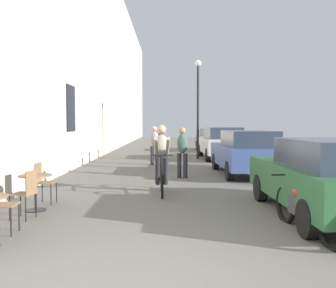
{
  "coord_description": "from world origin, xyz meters",
  "views": [
    {
      "loc": [
        0.42,
        -3.52,
        1.73
      ],
      "look_at": [
        0.4,
        10.83,
        0.96
      ],
      "focal_mm": 39.18,
      "sensor_mm": 36.0,
      "label": 1
    }
  ],
  "objects_px": {
    "cafe_table_mid": "(36,185)",
    "cafe_chair_mid_toward_wall": "(27,191)",
    "cafe_chair_near_toward_street": "(0,201)",
    "parked_car_second": "(246,152)",
    "pedestrian_mid": "(162,145)",
    "street_lamp": "(198,96)",
    "parked_car_nearest": "(324,177)",
    "parked_car_third": "(222,143)",
    "pedestrian_furthest": "(163,140)",
    "parked_motorcycle": "(307,208)",
    "pedestrian_near": "(183,149)",
    "parked_car_fourth": "(212,139)",
    "cyclist_on_bicycle": "(162,161)",
    "cafe_chair_mid_toward_street": "(43,180)",
    "pedestrian_far": "(155,143)"
  },
  "relations": [
    {
      "from": "pedestrian_near",
      "to": "pedestrian_furthest",
      "type": "relative_size",
      "value": 0.96
    },
    {
      "from": "cafe_chair_near_toward_street",
      "to": "pedestrian_furthest",
      "type": "height_order",
      "value": "pedestrian_furthest"
    },
    {
      "from": "street_lamp",
      "to": "cafe_chair_mid_toward_street",
      "type": "bearing_deg",
      "value": -112.12
    },
    {
      "from": "pedestrian_near",
      "to": "parked_car_third",
      "type": "distance_m",
      "value": 6.81
    },
    {
      "from": "cafe_chair_near_toward_street",
      "to": "parked_car_second",
      "type": "bearing_deg",
      "value": 51.76
    },
    {
      "from": "pedestrian_furthest",
      "to": "parked_car_third",
      "type": "height_order",
      "value": "pedestrian_furthest"
    },
    {
      "from": "cyclist_on_bicycle",
      "to": "parked_motorcycle",
      "type": "height_order",
      "value": "cyclist_on_bicycle"
    },
    {
      "from": "parked_car_nearest",
      "to": "cyclist_on_bicycle",
      "type": "bearing_deg",
      "value": 141.38
    },
    {
      "from": "pedestrian_furthest",
      "to": "parked_car_third",
      "type": "bearing_deg",
      "value": 11.13
    },
    {
      "from": "cafe_table_mid",
      "to": "parked_motorcycle",
      "type": "height_order",
      "value": "parked_motorcycle"
    },
    {
      "from": "parked_car_nearest",
      "to": "parked_motorcycle",
      "type": "height_order",
      "value": "parked_car_nearest"
    },
    {
      "from": "pedestrian_near",
      "to": "street_lamp",
      "type": "distance_m",
      "value": 6.96
    },
    {
      "from": "cafe_chair_near_toward_street",
      "to": "pedestrian_far",
      "type": "height_order",
      "value": "pedestrian_far"
    },
    {
      "from": "pedestrian_furthest",
      "to": "parked_motorcycle",
      "type": "relative_size",
      "value": 0.8
    },
    {
      "from": "cafe_table_mid",
      "to": "parked_car_second",
      "type": "bearing_deg",
      "value": 44.4
    },
    {
      "from": "cafe_table_mid",
      "to": "cafe_chair_near_toward_street",
      "type": "bearing_deg",
      "value": -90.27
    },
    {
      "from": "parked_car_nearest",
      "to": "parked_car_third",
      "type": "bearing_deg",
      "value": 91.18
    },
    {
      "from": "cafe_table_mid",
      "to": "parked_car_nearest",
      "type": "xyz_separation_m",
      "value": [
        5.53,
        -0.52,
        0.24
      ]
    },
    {
      "from": "pedestrian_near",
      "to": "parked_motorcycle",
      "type": "xyz_separation_m",
      "value": [
        1.72,
        -6.02,
        -0.51
      ]
    },
    {
      "from": "street_lamp",
      "to": "parked_car_nearest",
      "type": "bearing_deg",
      "value": -83.09
    },
    {
      "from": "pedestrian_mid",
      "to": "parked_motorcycle",
      "type": "distance_m",
      "value": 8.67
    },
    {
      "from": "cafe_table_mid",
      "to": "cafe_chair_mid_toward_wall",
      "type": "bearing_deg",
      "value": -83.57
    },
    {
      "from": "cafe_chair_mid_toward_street",
      "to": "parked_car_second",
      "type": "height_order",
      "value": "parked_car_second"
    },
    {
      "from": "street_lamp",
      "to": "cafe_chair_mid_toward_wall",
      "type": "bearing_deg",
      "value": -109.17
    },
    {
      "from": "cafe_chair_near_toward_street",
      "to": "pedestrian_furthest",
      "type": "xyz_separation_m",
      "value": [
        2.4,
        11.9,
        0.44
      ]
    },
    {
      "from": "pedestrian_mid",
      "to": "parked_car_second",
      "type": "bearing_deg",
      "value": -28.56
    },
    {
      "from": "pedestrian_near",
      "to": "pedestrian_far",
      "type": "distance_m",
      "value": 3.99
    },
    {
      "from": "cafe_chair_near_toward_street",
      "to": "cafe_chair_mid_toward_wall",
      "type": "height_order",
      "value": "same"
    },
    {
      "from": "pedestrian_near",
      "to": "parked_car_fourth",
      "type": "height_order",
      "value": "pedestrian_near"
    },
    {
      "from": "cyclist_on_bicycle",
      "to": "pedestrian_mid",
      "type": "bearing_deg",
      "value": 90.99
    },
    {
      "from": "pedestrian_mid",
      "to": "parked_car_nearest",
      "type": "bearing_deg",
      "value": -66.81
    },
    {
      "from": "cafe_table_mid",
      "to": "parked_car_nearest",
      "type": "distance_m",
      "value": 5.56
    },
    {
      "from": "cafe_chair_mid_toward_wall",
      "to": "pedestrian_furthest",
      "type": "xyz_separation_m",
      "value": [
        2.32,
        11.02,
        0.44
      ]
    },
    {
      "from": "parked_car_third",
      "to": "street_lamp",
      "type": "bearing_deg",
      "value": 176.0
    },
    {
      "from": "parked_car_second",
      "to": "parked_car_nearest",
      "type": "bearing_deg",
      "value": -87.75
    },
    {
      "from": "parked_car_second",
      "to": "cafe_chair_mid_toward_wall",
      "type": "bearing_deg",
      "value": -131.78
    },
    {
      "from": "parked_car_second",
      "to": "parked_car_fourth",
      "type": "relative_size",
      "value": 1.03
    },
    {
      "from": "cafe_table_mid",
      "to": "pedestrian_mid",
      "type": "relative_size",
      "value": 0.44
    },
    {
      "from": "cafe_table_mid",
      "to": "pedestrian_mid",
      "type": "xyz_separation_m",
      "value": [
        2.4,
        6.77,
        0.4
      ]
    },
    {
      "from": "cafe_table_mid",
      "to": "pedestrian_near",
      "type": "xyz_separation_m",
      "value": [
        3.1,
        4.48,
        0.4
      ]
    },
    {
      "from": "cafe_chair_mid_toward_wall",
      "to": "parked_car_fourth",
      "type": "bearing_deg",
      "value": 72.45
    },
    {
      "from": "cyclist_on_bicycle",
      "to": "pedestrian_mid",
      "type": "xyz_separation_m",
      "value": [
        -0.08,
        4.87,
        0.11
      ]
    },
    {
      "from": "pedestrian_mid",
      "to": "parked_car_nearest",
      "type": "relative_size",
      "value": 0.4
    },
    {
      "from": "pedestrian_furthest",
      "to": "cafe_chair_near_toward_street",
      "type": "bearing_deg",
      "value": -101.42
    },
    {
      "from": "cafe_chair_mid_toward_street",
      "to": "cafe_chair_mid_toward_wall",
      "type": "height_order",
      "value": "same"
    },
    {
      "from": "cafe_chair_mid_toward_street",
      "to": "pedestrian_mid",
      "type": "height_order",
      "value": "pedestrian_mid"
    },
    {
      "from": "cafe_chair_near_toward_street",
      "to": "pedestrian_near",
      "type": "relative_size",
      "value": 0.54
    },
    {
      "from": "cafe_chair_near_toward_street",
      "to": "pedestrian_mid",
      "type": "distance_m",
      "value": 8.67
    },
    {
      "from": "cafe_chair_mid_toward_wall",
      "to": "cafe_chair_near_toward_street",
      "type": "bearing_deg",
      "value": -95.26
    },
    {
      "from": "pedestrian_near",
      "to": "street_lamp",
      "type": "xyz_separation_m",
      "value": [
        1.03,
        6.53,
        2.19
      ]
    }
  ]
}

